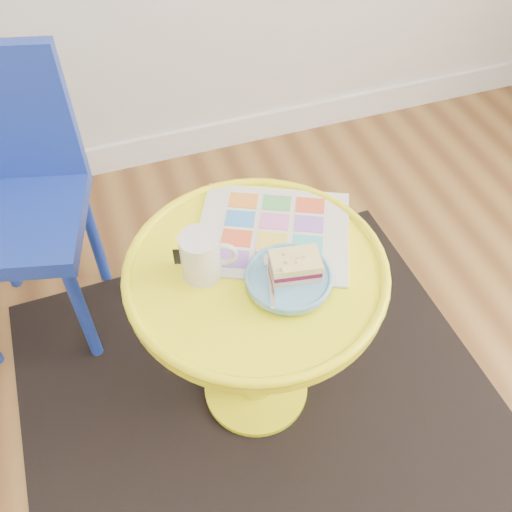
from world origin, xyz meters
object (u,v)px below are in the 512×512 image
object	(u,v)px
side_table	(256,310)
newspaper	(273,232)
chair	(11,189)
plate	(289,278)
mug	(202,255)

from	to	relation	value
side_table	newspaper	xyz separation A→B (m)	(0.07, 0.09, 0.16)
side_table	chair	distance (m)	0.73
newspaper	plate	xyz separation A→B (m)	(-0.02, -0.15, 0.02)
newspaper	plate	world-z (taller)	plate
newspaper	mug	world-z (taller)	mug
side_table	newspaper	size ratio (longest dim) A/B	1.68
side_table	plate	size ratio (longest dim) A/B	3.15
mug	plate	bearing A→B (deg)	-10.33
chair	plate	size ratio (longest dim) A/B	4.58
mug	side_table	bearing A→B (deg)	6.19
mug	plate	xyz separation A→B (m)	(0.16, -0.09, -0.04)
mug	newspaper	bearing A→B (deg)	37.07
newspaper	mug	bearing A→B (deg)	-135.36
chair	mug	distance (m)	0.65
newspaper	side_table	bearing A→B (deg)	-104.17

